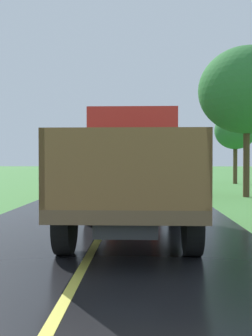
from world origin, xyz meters
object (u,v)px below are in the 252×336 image
Objects in this scene: banana_truck_near at (132,168)px; banana_truck_far at (134,163)px; roadside_tree_near_left at (247,91)px; roadside_tree_mid_right at (235,131)px.

banana_truck_near and banana_truck_far have the same top height.
banana_truck_near is 10.99m from banana_truck_far.
roadside_tree_near_left is (4.98, -2.24, 3.22)m from banana_truck_far.
roadside_tree_mid_right is (6.60, 18.53, 2.15)m from banana_truck_near.
roadside_tree_near_left reaches higher than banana_truck_near.
banana_truck_near is 1.19× the size of roadside_tree_mid_right.
banana_truck_far is at bearing 90.82° from banana_truck_near.
banana_truck_near is at bearing -118.87° from roadside_tree_near_left.
banana_truck_far is 1.20× the size of roadside_tree_mid_right.
banana_truck_near is 19.79m from roadside_tree_mid_right.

